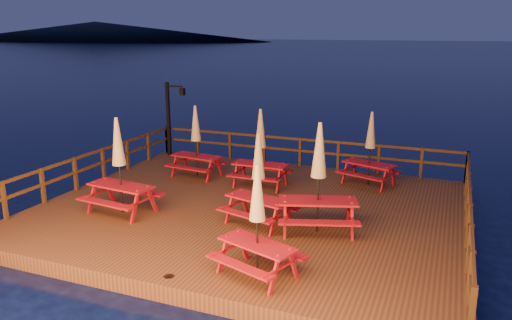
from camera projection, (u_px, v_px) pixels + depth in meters
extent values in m
plane|color=black|center=(252.00, 219.00, 14.78)|extent=(500.00, 500.00, 0.00)
cube|color=#472216|center=(252.00, 213.00, 14.73)|extent=(12.00, 10.00, 0.40)
cylinder|color=#372011|center=(170.00, 170.00, 21.00)|extent=(0.24, 0.24, 1.40)
cylinder|color=#372011|center=(171.00, 306.00, 10.73)|extent=(0.24, 0.24, 1.40)
cylinder|color=#372011|center=(298.00, 185.00, 18.98)|extent=(0.24, 0.24, 1.40)
cylinder|color=#372011|center=(455.00, 204.00, 16.97)|extent=(0.24, 0.24, 1.40)
cube|color=#372011|center=(301.00, 139.00, 18.76)|extent=(11.70, 0.06, 0.09)
cube|color=#372011|center=(300.00, 151.00, 18.88)|extent=(11.70, 0.06, 0.09)
cube|color=#372011|center=(192.00, 142.00, 20.57)|extent=(0.10, 0.10, 1.10)
cube|color=#372011|center=(300.00, 152.00, 18.89)|extent=(0.10, 0.10, 1.10)
cube|color=#372011|center=(430.00, 164.00, 17.20)|extent=(0.10, 0.10, 1.10)
cube|color=#372011|center=(88.00, 154.00, 16.52)|extent=(0.06, 9.70, 0.09)
cube|color=#372011|center=(90.00, 167.00, 16.63)|extent=(0.06, 9.70, 0.09)
cube|color=#372011|center=(90.00, 169.00, 16.64)|extent=(0.10, 0.10, 1.10)
cube|color=#372011|center=(154.00, 145.00, 20.13)|extent=(0.10, 0.10, 1.10)
cube|color=#372011|center=(470.00, 197.00, 12.30)|extent=(0.06, 9.70, 0.09)
cube|color=#372011|center=(469.00, 214.00, 12.42)|extent=(0.06, 9.70, 0.09)
cube|color=#372011|center=(471.00, 289.00, 8.95)|extent=(0.10, 0.10, 1.10)
cube|color=#372011|center=(468.00, 216.00, 12.43)|extent=(0.10, 0.10, 1.10)
cube|color=#372011|center=(467.00, 175.00, 15.91)|extent=(0.10, 0.10, 1.10)
cube|color=black|center=(168.00, 119.00, 20.38)|extent=(0.12, 0.12, 3.00)
cube|color=black|center=(174.00, 86.00, 19.91)|extent=(0.70, 0.06, 0.06)
cube|color=black|center=(182.00, 92.00, 19.83)|extent=(0.18, 0.18, 0.28)
sphere|color=#FFC166|center=(182.00, 92.00, 19.83)|extent=(0.14, 0.14, 0.14)
ellipsoid|color=black|center=(96.00, 31.00, 241.79)|extent=(180.00, 84.00, 9.00)
cube|color=maroon|center=(260.00, 164.00, 16.40)|extent=(1.82, 0.72, 0.05)
cube|color=maroon|center=(267.00, 169.00, 17.02)|extent=(1.81, 0.29, 0.05)
cube|color=maroon|center=(253.00, 178.00, 15.94)|extent=(1.81, 0.29, 0.05)
cube|color=maroon|center=(244.00, 170.00, 17.07)|extent=(0.06, 0.10, 0.75)
cube|color=maroon|center=(236.00, 175.00, 16.48)|extent=(0.06, 0.10, 0.75)
cube|color=maroon|center=(285.00, 175.00, 16.52)|extent=(0.06, 0.10, 0.75)
cube|color=maroon|center=(278.00, 181.00, 15.92)|extent=(0.06, 0.10, 0.75)
cylinder|color=black|center=(260.00, 149.00, 16.27)|extent=(0.04, 0.04, 2.52)
cone|color=tan|center=(261.00, 128.00, 16.09)|extent=(0.36, 0.36, 1.26)
sphere|color=black|center=(261.00, 110.00, 15.95)|extent=(0.07, 0.07, 0.07)
cube|color=maroon|center=(258.00, 198.00, 13.17)|extent=(1.87, 1.13, 0.05)
cube|color=maroon|center=(271.00, 203.00, 13.70)|extent=(1.76, 0.73, 0.05)
cube|color=maroon|center=(245.00, 215.00, 12.80)|extent=(1.76, 0.73, 0.05)
cube|color=maroon|center=(245.00, 203.00, 13.94)|extent=(0.08, 0.11, 0.73)
cube|color=maroon|center=(230.00, 209.00, 13.45)|extent=(0.08, 0.11, 0.73)
cube|color=maroon|center=(288.00, 214.00, 13.08)|extent=(0.08, 0.11, 0.73)
cube|color=maroon|center=(274.00, 221.00, 12.59)|extent=(0.08, 0.11, 0.73)
cylinder|color=black|center=(258.00, 181.00, 13.05)|extent=(0.04, 0.04, 2.44)
cone|color=tan|center=(258.00, 156.00, 12.88)|extent=(0.35, 0.35, 1.22)
sphere|color=black|center=(259.00, 134.00, 12.73)|extent=(0.07, 0.07, 0.07)
cube|color=maroon|center=(121.00, 186.00, 14.02)|extent=(1.99, 0.96, 0.05)
cube|color=maroon|center=(137.00, 190.00, 14.64)|extent=(1.94, 0.52, 0.05)
cube|color=maroon|center=(105.00, 203.00, 13.56)|extent=(1.94, 0.52, 0.05)
cube|color=maroon|center=(110.00, 191.00, 14.79)|extent=(0.08, 0.11, 0.80)
cube|color=maroon|center=(92.00, 198.00, 14.19)|extent=(0.08, 0.11, 0.80)
cube|color=maroon|center=(152.00, 200.00, 14.05)|extent=(0.08, 0.11, 0.80)
cube|color=maroon|center=(135.00, 208.00, 13.45)|extent=(0.08, 0.11, 0.80)
cylinder|color=black|center=(120.00, 167.00, 13.88)|extent=(0.05, 0.05, 2.66)
cone|color=tan|center=(118.00, 141.00, 13.70)|extent=(0.38, 0.38, 1.33)
sphere|color=black|center=(116.00, 119.00, 13.54)|extent=(0.07, 0.07, 0.07)
cube|color=maroon|center=(197.00, 156.00, 17.54)|extent=(1.83, 0.88, 0.05)
cube|color=maroon|center=(206.00, 160.00, 18.11)|extent=(1.79, 0.47, 0.05)
cube|color=maroon|center=(187.00, 168.00, 17.11)|extent=(1.79, 0.47, 0.05)
cube|color=maroon|center=(185.00, 162.00, 18.24)|extent=(0.07, 0.10, 0.74)
cube|color=maroon|center=(175.00, 166.00, 17.69)|extent=(0.07, 0.10, 0.74)
cube|color=maroon|center=(219.00, 167.00, 17.57)|extent=(0.07, 0.10, 0.74)
cube|color=maroon|center=(209.00, 171.00, 17.02)|extent=(0.07, 0.10, 0.74)
cylinder|color=black|center=(196.00, 142.00, 17.41)|extent=(0.04, 0.04, 2.45)
cone|color=tan|center=(196.00, 123.00, 17.24)|extent=(0.35, 0.35, 1.23)
sphere|color=black|center=(195.00, 107.00, 17.09)|extent=(0.07, 0.07, 0.07)
cube|color=maroon|center=(318.00, 201.00, 12.68)|extent=(2.14, 1.38, 0.06)
cube|color=maroon|center=(316.00, 204.00, 13.41)|extent=(1.99, 0.93, 0.06)
cube|color=maroon|center=(319.00, 223.00, 12.12)|extent=(1.99, 0.93, 0.06)
cube|color=maroon|center=(285.00, 211.00, 13.18)|extent=(0.10, 0.13, 0.83)
cube|color=maroon|center=(285.00, 221.00, 12.48)|extent=(0.10, 0.13, 0.83)
cube|color=maroon|center=(348.00, 212.00, 13.09)|extent=(0.10, 0.13, 0.83)
cube|color=maroon|center=(352.00, 222.00, 12.39)|extent=(0.10, 0.13, 0.83)
cylinder|color=black|center=(318.00, 180.00, 12.54)|extent=(0.05, 0.05, 2.78)
cone|color=tan|center=(319.00, 150.00, 12.34)|extent=(0.40, 0.40, 1.39)
sphere|color=black|center=(320.00, 124.00, 12.18)|extent=(0.08, 0.08, 0.08)
cube|color=maroon|center=(369.00, 164.00, 16.60)|extent=(1.85, 1.19, 0.05)
cube|color=maroon|center=(377.00, 169.00, 17.10)|extent=(1.72, 0.81, 0.05)
cube|color=maroon|center=(360.00, 176.00, 16.25)|extent=(1.72, 0.81, 0.05)
cube|color=maroon|center=(354.00, 168.00, 17.38)|extent=(0.09, 0.11, 0.72)
cube|color=maroon|center=(345.00, 172.00, 16.91)|extent=(0.09, 0.11, 0.72)
cube|color=maroon|center=(393.00, 176.00, 16.47)|extent=(0.09, 0.11, 0.72)
cube|color=maroon|center=(384.00, 180.00, 16.01)|extent=(0.09, 0.11, 0.72)
cylinder|color=black|center=(370.00, 150.00, 16.48)|extent=(0.04, 0.04, 2.40)
cone|color=tan|center=(371.00, 130.00, 16.31)|extent=(0.35, 0.35, 1.20)
sphere|color=black|center=(372.00, 113.00, 16.17)|extent=(0.07, 0.07, 0.07)
cube|color=maroon|center=(257.00, 244.00, 10.42)|extent=(1.83, 1.18, 0.05)
cube|color=maroon|center=(274.00, 248.00, 10.91)|extent=(1.70, 0.81, 0.05)
cube|color=maroon|center=(239.00, 266.00, 10.08)|extent=(1.70, 0.81, 0.05)
cube|color=maroon|center=(243.00, 246.00, 11.19)|extent=(0.08, 0.11, 0.71)
cube|color=maroon|center=(223.00, 255.00, 10.74)|extent=(0.08, 0.11, 0.71)
cube|color=maroon|center=(293.00, 265.00, 10.29)|extent=(0.08, 0.11, 0.71)
cube|color=maroon|center=(274.00, 276.00, 9.83)|extent=(0.08, 0.11, 0.71)
cylinder|color=black|center=(257.00, 223.00, 10.30)|extent=(0.04, 0.04, 2.37)
cone|color=tan|center=(257.00, 192.00, 10.13)|extent=(0.34, 0.34, 1.18)
sphere|color=black|center=(257.00, 166.00, 9.99)|extent=(0.07, 0.07, 0.07)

